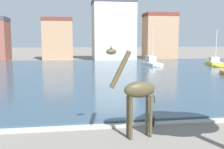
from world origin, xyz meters
name	(u,v)px	position (x,y,z in m)	size (l,w,h in m)	color
harbor_water	(90,73)	(0.00, 28.65, 0.12)	(91.47, 42.19, 0.25)	#334C60
quay_edge_coping	(117,126)	(0.00, 7.31, 0.06)	(91.47, 0.50, 0.12)	#ADA89E
giraffe_statue	(137,91)	(0.65, 5.70, 2.20)	(2.45, 0.88, 4.31)	#4C4228
sailboat_white	(152,63)	(11.11, 36.44, 0.57)	(2.35, 6.60, 6.31)	white
sailboat_yellow	(215,64)	(21.51, 34.59, 0.56)	(3.55, 6.42, 6.22)	gold
mooring_bollard	(152,121)	(1.89, 7.16, 0.25)	(0.24, 0.24, 0.50)	#232326
townhouse_end_terrace	(58,39)	(-5.42, 54.78, 4.72)	(6.78, 5.43, 9.41)	tan
townhouse_corner_house	(113,30)	(6.82, 51.82, 6.56)	(9.14, 8.15, 13.09)	beige
townhouse_tall_gabled	(160,36)	(18.07, 53.12, 5.33)	(7.34, 5.26, 10.63)	tan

